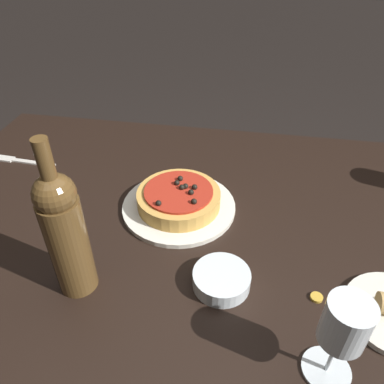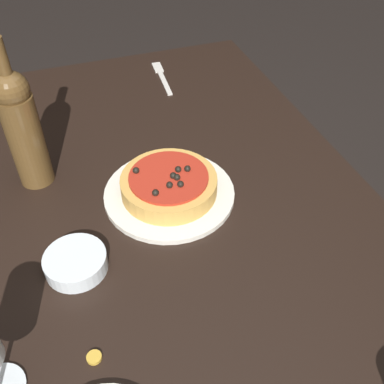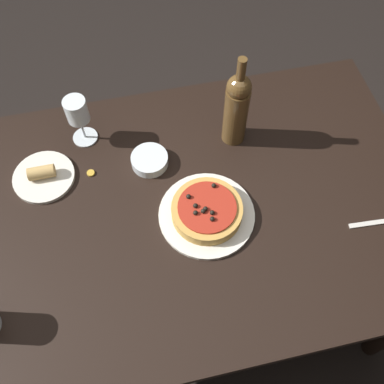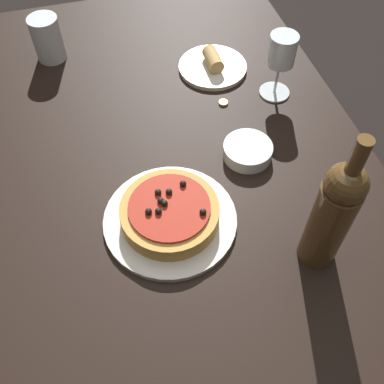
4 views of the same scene
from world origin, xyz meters
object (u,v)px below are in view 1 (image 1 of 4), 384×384
(fork, at_px, (20,161))
(dining_table, at_px, (221,247))
(bottle_cap, at_px, (317,297))
(side_bowl, at_px, (221,279))
(pizza, at_px, (179,198))
(wine_glass, at_px, (344,327))
(dinner_plate, at_px, (179,206))
(wine_bottle, at_px, (65,232))

(fork, bearing_deg, dining_table, 168.27)
(bottle_cap, bearing_deg, side_bowl, -0.55)
(pizza, distance_m, wine_glass, 0.49)
(dinner_plate, height_order, wine_glass, wine_glass)
(side_bowl, bearing_deg, wine_bottle, 8.98)
(dining_table, bearing_deg, bottle_cap, 138.24)
(side_bowl, xyz_separation_m, bottle_cap, (-0.18, 0.00, -0.01))
(fork, bearing_deg, dinner_plate, 169.24)
(pizza, relative_size, bottle_cap, 8.52)
(wine_glass, relative_size, wine_bottle, 0.52)
(dining_table, relative_size, dinner_plate, 5.59)
(bottle_cap, bearing_deg, wine_bottle, 5.22)
(dining_table, bearing_deg, wine_glass, 122.30)
(dinner_plate, distance_m, bottle_cap, 0.38)
(bottle_cap, bearing_deg, pizza, -35.04)
(wine_glass, bearing_deg, dinner_plate, -48.87)
(wine_glass, bearing_deg, dining_table, -57.70)
(dining_table, distance_m, fork, 0.65)
(dinner_plate, height_order, pizza, pizza)
(wine_glass, bearing_deg, fork, -31.04)
(dining_table, bearing_deg, pizza, -19.83)
(dining_table, height_order, fork, fork)
(pizza, bearing_deg, dining_table, 160.17)
(dinner_plate, bearing_deg, pizza, 173.26)
(wine_glass, height_order, wine_bottle, wine_bottle)
(wine_glass, height_order, fork, wine_glass)
(wine_glass, bearing_deg, side_bowl, -37.57)
(dinner_plate, xyz_separation_m, bottle_cap, (-0.31, 0.22, -0.00))
(dinner_plate, relative_size, side_bowl, 2.44)
(pizza, distance_m, wine_bottle, 0.32)
(pizza, xyz_separation_m, wine_glass, (-0.32, 0.36, 0.09))
(wine_bottle, relative_size, fork, 1.68)
(dining_table, bearing_deg, side_bowl, 95.19)
(dining_table, bearing_deg, dinner_plate, -19.81)
(bottle_cap, bearing_deg, fork, -23.26)
(dinner_plate, height_order, fork, dinner_plate)
(pizza, bearing_deg, fork, -14.62)
(pizza, height_order, bottle_cap, pizza)
(pizza, xyz_separation_m, bottle_cap, (-0.31, 0.22, -0.03))
(pizza, distance_m, fork, 0.52)
(pizza, height_order, wine_bottle, wine_bottle)
(wine_glass, relative_size, fork, 0.88)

